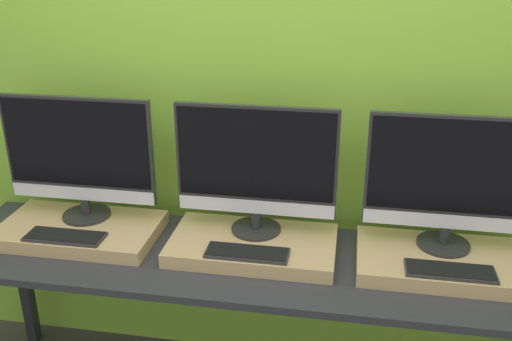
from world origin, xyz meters
TOP-DOWN VIEW (x-y plane):
  - wall_back at (0.00, 0.67)m, footprint 8.00×0.04m
  - workbench at (0.00, 0.30)m, footprint 2.44×0.60m
  - wooden_riser_left at (-0.73, 0.35)m, footprint 0.65×0.37m
  - monitor_left at (-0.73, 0.42)m, footprint 0.63×0.20m
  - keyboard_left at (-0.73, 0.23)m, footprint 0.31×0.11m
  - wooden_riser_center at (0.00, 0.35)m, footprint 0.65×0.37m
  - monitor_center at (0.00, 0.42)m, footprint 0.63×0.20m
  - keyboard_center at (0.00, 0.23)m, footprint 0.31×0.11m
  - wooden_riser_right at (0.73, 0.35)m, footprint 0.65×0.37m
  - monitor_right at (0.73, 0.42)m, footprint 0.63×0.20m
  - keyboard_right at (0.73, 0.23)m, footprint 0.31×0.11m

SIDE VIEW (x-z plane):
  - workbench at x=0.00m, z-range 0.30..1.04m
  - wooden_riser_left at x=-0.73m, z-range 0.74..0.79m
  - wooden_riser_center at x=0.00m, z-range 0.74..0.79m
  - wooden_riser_right at x=0.73m, z-range 0.74..0.79m
  - keyboard_left at x=-0.73m, z-range 0.79..0.81m
  - keyboard_center at x=0.00m, z-range 0.79..0.81m
  - keyboard_right at x=0.73m, z-range 0.79..0.81m
  - monitor_left at x=-0.73m, z-range 0.81..1.33m
  - monitor_center at x=0.00m, z-range 0.81..1.33m
  - monitor_right at x=0.73m, z-range 0.81..1.33m
  - wall_back at x=0.00m, z-range 0.00..2.60m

